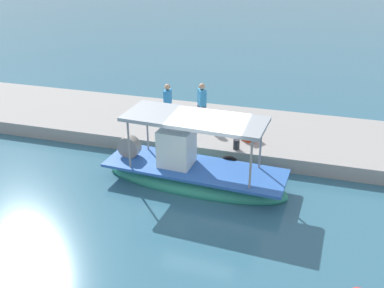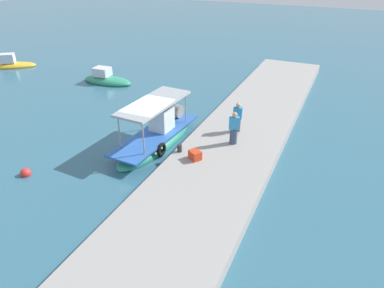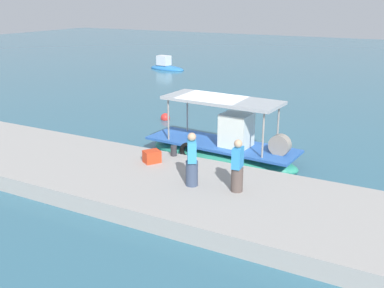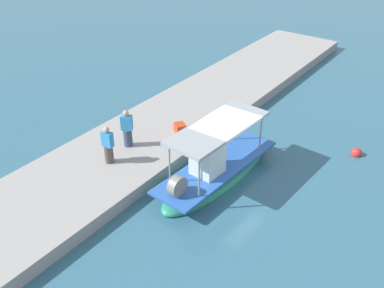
{
  "view_description": "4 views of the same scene",
  "coord_description": "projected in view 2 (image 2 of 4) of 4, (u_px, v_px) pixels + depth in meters",
  "views": [
    {
      "loc": [
        -3.17,
        12.17,
        7.73
      ],
      "look_at": [
        0.96,
        -1.74,
        0.84
      ],
      "focal_mm": 40.8,
      "sensor_mm": 36.0,
      "label": 1
    },
    {
      "loc": [
        -14.17,
        -9.17,
        9.32
      ],
      "look_at": [
        -0.33,
        -2.91,
        0.98
      ],
      "focal_mm": 33.03,
      "sensor_mm": 36.0,
      "label": 2
    },
    {
      "loc": [
        7.66,
        -16.13,
        6.25
      ],
      "look_at": [
        0.25,
        -2.45,
        1.17
      ],
      "focal_mm": 42.37,
      "sensor_mm": 36.0,
      "label": 3
    },
    {
      "loc": [
        13.23,
        7.6,
        10.82
      ],
      "look_at": [
        0.44,
        -1.67,
        1.19
      ],
      "focal_mm": 41.47,
      "sensor_mm": 36.0,
      "label": 4
    }
  ],
  "objects": [
    {
      "name": "main_fishing_boat",
      "position": [
        157.0,
        136.0,
        19.21
      ],
      "size": [
        6.59,
        2.28,
        2.82
      ],
      "color": "teal",
      "rests_on": "ground_plane"
    },
    {
      "name": "fisherman_near_bollard",
      "position": [
        238.0,
        119.0,
        19.17
      ],
      "size": [
        0.4,
        0.49,
        1.66
      ],
      "color": "brown",
      "rests_on": "dock_quay"
    },
    {
      "name": "marker_buoy",
      "position": [
        26.0,
        173.0,
        16.64
      ],
      "size": [
        0.5,
        0.5,
        0.5
      ],
      "color": "red",
      "rests_on": "ground_plane"
    },
    {
      "name": "mooring_bollard",
      "position": [
        180.0,
        148.0,
        17.44
      ],
      "size": [
        0.24,
        0.24,
        0.38
      ],
      "primitive_type": "cylinder",
      "color": "#2D2D33",
      "rests_on": "dock_quay"
    },
    {
      "name": "dock_quay",
      "position": [
        224.0,
        160.0,
        17.37
      ],
      "size": [
        36.0,
        4.79,
        0.56
      ],
      "primitive_type": "cube",
      "color": "#9D9A96",
      "rests_on": "ground_plane"
    },
    {
      "name": "ground_plane",
      "position": [
        146.0,
        146.0,
        19.12
      ],
      "size": [
        120.0,
        120.0,
        0.0
      ],
      "primitive_type": "plane",
      "color": "#33667D"
    },
    {
      "name": "moored_boat_mid",
      "position": [
        107.0,
        80.0,
        28.23
      ],
      "size": [
        1.87,
        4.25,
        1.45
      ],
      "color": "#30936E",
      "rests_on": "ground_plane"
    },
    {
      "name": "cargo_crate",
      "position": [
        195.0,
        155.0,
        16.8
      ],
      "size": [
        0.69,
        0.72,
        0.44
      ],
      "primitive_type": "cube",
      "rotation": [
        0.0,
        0.0,
        0.99
      ],
      "color": "red",
      "rests_on": "dock_quay"
    },
    {
      "name": "moored_boat_near",
      "position": [
        13.0,
        65.0,
        32.05
      ],
      "size": [
        3.44,
        3.96,
        1.47
      ],
      "color": "gold",
      "rests_on": "ground_plane"
    },
    {
      "name": "fisherman_by_crate",
      "position": [
        234.0,
        129.0,
        17.92
      ],
      "size": [
        0.53,
        0.56,
        1.74
      ],
      "color": "#394762",
      "rests_on": "dock_quay"
    }
  ]
}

